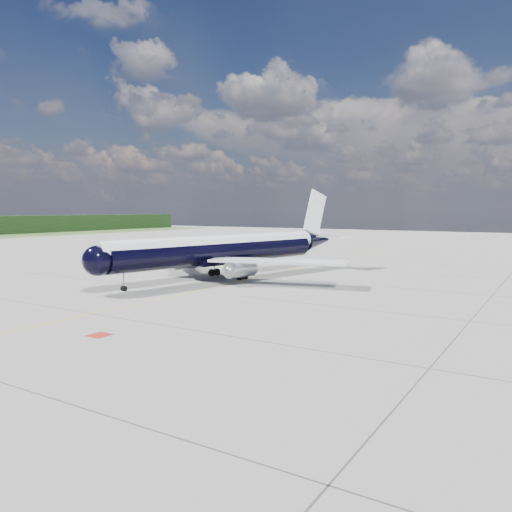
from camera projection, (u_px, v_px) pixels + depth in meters
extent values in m
plane|color=gray|center=(279.00, 273.00, 75.32)|extent=(320.00, 320.00, 0.00)
cube|color=#E29D0B|center=(261.00, 276.00, 71.09)|extent=(0.16, 160.00, 0.01)
cube|color=maroon|center=(100.00, 335.00, 37.92)|extent=(1.60, 1.60, 0.01)
cylinder|color=black|center=(220.00, 251.00, 68.61)|extent=(11.08, 34.51, 3.46)
sphere|color=black|center=(98.00, 261.00, 55.73)|extent=(4.14, 4.14, 3.46)
cone|color=black|center=(316.00, 240.00, 83.70)|extent=(4.79, 6.99, 3.46)
cylinder|color=white|center=(220.00, 245.00, 68.53)|extent=(10.74, 36.12, 2.70)
cube|color=black|center=(96.00, 256.00, 55.55)|extent=(2.37, 1.55, 0.50)
cube|color=white|center=(186.00, 252.00, 76.36)|extent=(16.20, 14.88, 0.29)
cube|color=white|center=(279.00, 261.00, 62.96)|extent=(18.07, 8.96, 0.29)
cube|color=black|center=(220.00, 260.00, 68.73)|extent=(5.76, 9.73, 0.91)
cylinder|color=#AEAEB5|center=(184.00, 262.00, 71.65)|extent=(2.92, 4.54, 2.04)
cylinder|color=#AEAEB5|center=(240.00, 269.00, 63.35)|extent=(2.92, 4.54, 2.04)
sphere|color=gray|center=(173.00, 263.00, 70.29)|extent=(1.20, 1.20, 1.00)
sphere|color=gray|center=(229.00, 271.00, 62.00)|extent=(1.20, 1.20, 1.00)
cube|color=white|center=(185.00, 257.00, 71.71)|extent=(0.84, 2.89, 1.00)
cube|color=white|center=(241.00, 264.00, 63.42)|extent=(0.84, 2.89, 1.00)
cube|color=white|center=(315.00, 213.00, 82.95)|extent=(1.57, 5.70, 7.76)
cube|color=white|center=(316.00, 236.00, 83.64)|extent=(12.19, 5.48, 0.20)
cylinder|color=gray|center=(124.00, 282.00, 58.23)|extent=(0.20, 0.20, 1.91)
cylinder|color=black|center=(123.00, 288.00, 58.44)|extent=(0.30, 0.66, 0.64)
cylinder|color=black|center=(125.00, 289.00, 58.18)|extent=(0.30, 0.66, 0.64)
cylinder|color=gray|center=(214.00, 267.00, 71.87)|extent=(0.28, 0.28, 1.73)
cylinder|color=gray|center=(242.00, 271.00, 67.78)|extent=(0.28, 0.28, 1.73)
cylinder|color=black|center=(212.00, 273.00, 71.58)|extent=(0.62, 1.07, 1.00)
cylinder|color=black|center=(217.00, 272.00, 72.29)|extent=(0.62, 1.07, 1.00)
cylinder|color=black|center=(240.00, 276.00, 67.50)|extent=(0.62, 1.07, 1.00)
cylinder|color=black|center=(245.00, 276.00, 68.20)|extent=(0.62, 1.07, 1.00)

